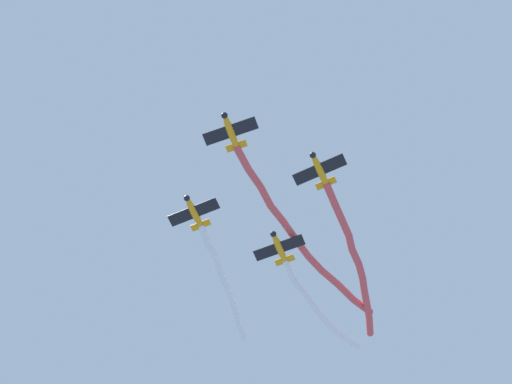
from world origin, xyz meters
The scene contains 8 objects.
airplane_lead centered at (0.16, -8.32, 84.45)m, with size 6.94×5.27×1.71m.
smoke_trail_lead centered at (-0.27, 9.03, 85.06)m, with size 4.32×30.78×2.25m.
airplane_left_wing centered at (6.84, 1.61, 84.05)m, with size 6.90×5.19×1.71m.
smoke_trail_left_wing centered at (4.11, 15.53, 84.22)m, with size 7.18×23.52×2.28m.
airplane_right_wing centered at (-9.79, -1.64, 84.75)m, with size 6.92×5.22×1.71m.
smoke_trail_right_wing centered at (-12.66, 9.84, 85.60)m, with size 6.23×19.00×2.78m.
airplane_slot centered at (-3.09, 8.30, 84.25)m, with size 6.93×5.24×1.71m.
smoke_trail_slot centered at (-4.02, 20.13, 86.25)m, with size 2.61×19.81×4.55m.
Camera 1 is at (17.26, -29.69, 2.78)m, focal length 49.67 mm.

